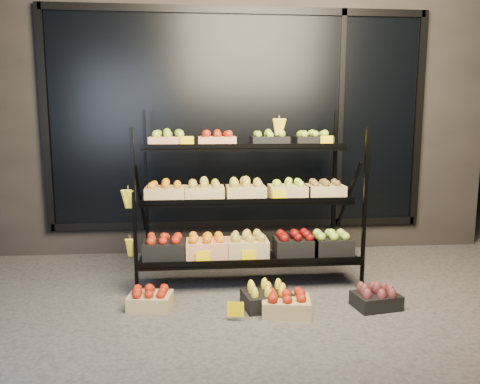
{
  "coord_description": "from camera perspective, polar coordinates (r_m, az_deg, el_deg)",
  "views": [
    {
      "loc": [
        -0.48,
        -3.85,
        1.57
      ],
      "look_at": [
        -0.07,
        0.55,
        0.88
      ],
      "focal_mm": 35.0,
      "sensor_mm": 36.0,
      "label": 1
    }
  ],
  "objects": [
    {
      "name": "floor_crate_midleft",
      "position": [
        4.02,
        3.33,
        -12.64
      ],
      "size": [
        0.44,
        0.36,
        0.2
      ],
      "rotation": [
        0.0,
        0.0,
        0.19
      ],
      "color": "black",
      "rests_on": "ground"
    },
    {
      "name": "floor_crate_left",
      "position": [
        4.07,
        -10.91,
        -12.59
      ],
      "size": [
        0.38,
        0.3,
        0.19
      ],
      "rotation": [
        0.0,
        0.0,
        -0.13
      ],
      "color": "tan",
      "rests_on": "ground"
    },
    {
      "name": "ground",
      "position": [
        4.18,
        1.74,
        -13.12
      ],
      "size": [
        24.0,
        24.0,
        0.0
      ],
      "primitive_type": "plane",
      "color": "#514F4C",
      "rests_on": "ground"
    },
    {
      "name": "floor_crate_midright",
      "position": [
        3.91,
        5.61,
        -13.31
      ],
      "size": [
        0.42,
        0.34,
        0.2
      ],
      "rotation": [
        0.0,
        0.0,
        -0.13
      ],
      "color": "tan",
      "rests_on": "ground"
    },
    {
      "name": "floor_crate_right",
      "position": [
        4.17,
        16.27,
        -12.26
      ],
      "size": [
        0.4,
        0.32,
        0.19
      ],
      "rotation": [
        0.0,
        0.0,
        0.17
      ],
      "color": "black",
      "rests_on": "ground"
    },
    {
      "name": "building",
      "position": [
        6.46,
        -1.02,
        10.5
      ],
      "size": [
        6.0,
        2.08,
        3.5
      ],
      "color": "#2D2826",
      "rests_on": "ground"
    },
    {
      "name": "display_rack",
      "position": [
        4.54,
        0.68,
        -1.01
      ],
      "size": [
        2.18,
        1.02,
        1.69
      ],
      "color": "black",
      "rests_on": "ground"
    },
    {
      "name": "tag_floor_a",
      "position": [
        3.77,
        -0.54,
        -14.66
      ],
      "size": [
        0.13,
        0.01,
        0.12
      ],
      "primitive_type": "cube",
      "color": "#F7C900",
      "rests_on": "ground"
    }
  ]
}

